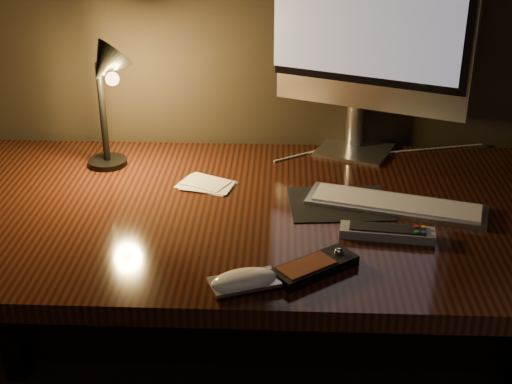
{
  "coord_description": "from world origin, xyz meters",
  "views": [
    {
      "loc": [
        0.05,
        0.5,
        1.44
      ],
      "look_at": [
        -0.01,
        1.73,
        0.85
      ],
      "focal_mm": 50.0,
      "sensor_mm": 36.0,
      "label": 1
    }
  ],
  "objects_px": {
    "monitor": "(363,22)",
    "desk_lamp": "(106,83)",
    "desk": "(263,245)",
    "media_remote": "(315,267)",
    "keyboard": "(396,204)",
    "mouse": "(244,283)",
    "tv_remote": "(387,232)"
  },
  "relations": [
    {
      "from": "mouse",
      "to": "tv_remote",
      "type": "distance_m",
      "value": 0.34
    },
    {
      "from": "desk",
      "to": "desk_lamp",
      "type": "height_order",
      "value": "desk_lamp"
    },
    {
      "from": "monitor",
      "to": "desk_lamp",
      "type": "distance_m",
      "value": 0.61
    },
    {
      "from": "mouse",
      "to": "media_remote",
      "type": "relative_size",
      "value": 0.72
    },
    {
      "from": "monitor",
      "to": "mouse",
      "type": "relative_size",
      "value": 4.68
    },
    {
      "from": "media_remote",
      "to": "desk_lamp",
      "type": "relative_size",
      "value": 0.52
    },
    {
      "from": "monitor",
      "to": "tv_remote",
      "type": "height_order",
      "value": "monitor"
    },
    {
      "from": "tv_remote",
      "to": "desk_lamp",
      "type": "distance_m",
      "value": 0.72
    },
    {
      "from": "media_remote",
      "to": "tv_remote",
      "type": "bearing_deg",
      "value": 5.07
    },
    {
      "from": "media_remote",
      "to": "monitor",
      "type": "bearing_deg",
      "value": 40.51
    },
    {
      "from": "keyboard",
      "to": "mouse",
      "type": "relative_size",
      "value": 3.19
    },
    {
      "from": "desk",
      "to": "desk_lamp",
      "type": "xyz_separation_m",
      "value": [
        -0.36,
        0.12,
        0.34
      ]
    },
    {
      "from": "desk",
      "to": "monitor",
      "type": "xyz_separation_m",
      "value": [
        0.22,
        0.26,
        0.46
      ]
    },
    {
      "from": "monitor",
      "to": "keyboard",
      "type": "bearing_deg",
      "value": -55.94
    },
    {
      "from": "media_remote",
      "to": "tv_remote",
      "type": "height_order",
      "value": "media_remote"
    },
    {
      "from": "keyboard",
      "to": "mouse",
      "type": "xyz_separation_m",
      "value": [
        -0.31,
        -0.33,
        0.0
      ]
    },
    {
      "from": "keyboard",
      "to": "tv_remote",
      "type": "relative_size",
      "value": 2.0
    },
    {
      "from": "mouse",
      "to": "desk",
      "type": "bearing_deg",
      "value": 65.68
    },
    {
      "from": "monitor",
      "to": "desk_lamp",
      "type": "bearing_deg",
      "value": -144.44
    },
    {
      "from": "monitor",
      "to": "tv_remote",
      "type": "relative_size",
      "value": 2.94
    },
    {
      "from": "monitor",
      "to": "media_remote",
      "type": "xyz_separation_m",
      "value": [
        -0.12,
        -0.58,
        -0.32
      ]
    },
    {
      "from": "desk",
      "to": "mouse",
      "type": "xyz_separation_m",
      "value": [
        -0.02,
        -0.38,
        0.14
      ]
    },
    {
      "from": "tv_remote",
      "to": "desk_lamp",
      "type": "relative_size",
      "value": 0.6
    },
    {
      "from": "desk",
      "to": "media_remote",
      "type": "relative_size",
      "value": 9.63
    },
    {
      "from": "desk",
      "to": "monitor",
      "type": "bearing_deg",
      "value": 49.12
    },
    {
      "from": "desk",
      "to": "monitor",
      "type": "distance_m",
      "value": 0.57
    },
    {
      "from": "monitor",
      "to": "keyboard",
      "type": "distance_m",
      "value": 0.45
    },
    {
      "from": "tv_remote",
      "to": "keyboard",
      "type": "bearing_deg",
      "value": 81.95
    },
    {
      "from": "desk_lamp",
      "to": "mouse",
      "type": "bearing_deg",
      "value": -33.84
    },
    {
      "from": "keyboard",
      "to": "tv_remote",
      "type": "height_order",
      "value": "tv_remote"
    },
    {
      "from": "desk",
      "to": "tv_remote",
      "type": "xyz_separation_m",
      "value": [
        0.25,
        -0.18,
        0.14
      ]
    },
    {
      "from": "monitor",
      "to": "desk_lamp",
      "type": "xyz_separation_m",
      "value": [
        -0.59,
        -0.14,
        -0.11
      ]
    }
  ]
}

